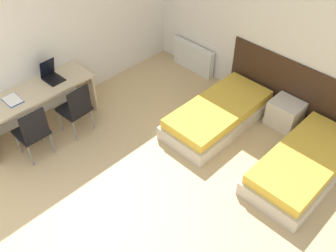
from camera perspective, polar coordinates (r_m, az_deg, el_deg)
wall_back at (r=6.20m, az=14.05°, el=14.74°), size 5.31×0.05×2.70m
wall_left at (r=6.19m, az=-16.55°, el=14.19°), size 0.05×5.54×2.70m
headboard_panel at (r=6.28m, az=19.06°, el=4.79°), size 2.53×0.03×1.01m
bed_near_window at (r=6.07m, az=7.68°, el=1.74°), size 0.90×1.89×0.38m
bed_near_door at (r=5.57m, az=20.00°, el=-5.55°), size 0.90×1.89×0.38m
nightstand at (r=6.26m, az=17.39°, el=1.82°), size 0.48×0.42×0.44m
radiator at (r=7.27m, az=3.86°, el=10.37°), size 0.92×0.12×0.53m
desk at (r=6.06m, az=-19.56°, el=3.77°), size 0.62×1.82×0.72m
chair_near_laptop at (r=5.84m, az=-13.84°, el=2.77°), size 0.44×0.44×0.89m
chair_near_notebook at (r=5.61m, az=-19.94°, el=-0.70°), size 0.42×0.42×0.89m
laptop at (r=6.11m, az=-17.35°, el=7.39°), size 0.33×0.26×0.32m
open_notebook at (r=5.88m, az=-22.61°, el=3.68°), size 0.30×0.22×0.02m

